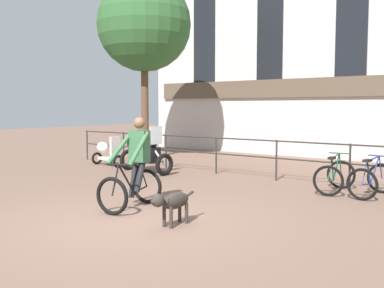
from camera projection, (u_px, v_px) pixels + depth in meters
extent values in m
plane|color=#7A5B4C|center=(131.00, 221.00, 7.45)|extent=(60.00, 60.00, 0.00)
cylinder|color=#2D2B28|center=(87.00, 145.00, 16.08)|extent=(0.05, 0.05, 1.05)
cylinder|color=#2D2B28|center=(124.00, 148.00, 14.94)|extent=(0.05, 0.05, 1.05)
cylinder|color=#2D2B28|center=(166.00, 151.00, 13.79)|extent=(0.05, 0.05, 1.05)
cylinder|color=#2D2B28|center=(216.00, 155.00, 12.65)|extent=(0.05, 0.05, 1.05)
cylinder|color=#2D2B28|center=(276.00, 160.00, 11.51)|extent=(0.05, 0.05, 1.05)
cylinder|color=#2D2B28|center=(350.00, 166.00, 10.36)|extent=(0.05, 0.05, 1.05)
cylinder|color=#2D2B28|center=(277.00, 141.00, 11.47)|extent=(15.00, 0.04, 0.04)
cylinder|color=#2D2B28|center=(276.00, 158.00, 11.50)|extent=(15.00, 0.04, 0.04)
cube|color=beige|center=(355.00, 12.00, 15.69)|extent=(18.00, 0.60, 10.42)
cube|color=brown|center=(350.00, 86.00, 15.62)|extent=(17.10, 0.12, 0.70)
cube|color=black|center=(204.00, 17.00, 19.23)|extent=(1.10, 0.06, 5.83)
cube|color=black|center=(270.00, 7.00, 17.31)|extent=(1.10, 0.06, 5.83)
torus|color=black|center=(112.00, 196.00, 7.83)|extent=(0.68, 0.19, 0.68)
torus|color=black|center=(147.00, 186.00, 8.80)|extent=(0.68, 0.19, 0.68)
cylinder|color=black|center=(126.00, 179.00, 8.19)|extent=(0.12, 0.49, 0.60)
cylinder|color=black|center=(137.00, 178.00, 8.48)|extent=(0.08, 0.23, 0.52)
cylinder|color=black|center=(129.00, 165.00, 8.25)|extent=(0.15, 0.66, 0.10)
cylinder|color=black|center=(140.00, 189.00, 8.61)|extent=(0.11, 0.44, 0.08)
cylinder|color=black|center=(143.00, 175.00, 8.68)|extent=(0.07, 0.26, 0.47)
cylinder|color=black|center=(115.00, 180.00, 7.89)|extent=(0.07, 0.23, 0.54)
cylinder|color=black|center=(119.00, 165.00, 7.96)|extent=(0.48, 0.12, 0.03)
cube|color=black|center=(140.00, 163.00, 8.55)|extent=(0.16, 0.26, 0.05)
cube|color=#33603D|center=(139.00, 146.00, 8.52)|extent=(0.39, 0.28, 0.60)
sphere|color=brown|center=(139.00, 123.00, 8.48)|extent=(0.22, 0.22, 0.22)
cylinder|color=#33603D|center=(120.00, 148.00, 8.33)|extent=(0.14, 0.72, 0.60)
cylinder|color=#33603D|center=(139.00, 149.00, 8.13)|extent=(0.27, 0.71, 0.60)
cylinder|color=black|center=(134.00, 179.00, 8.52)|extent=(0.19, 0.32, 0.69)
cylinder|color=black|center=(140.00, 177.00, 8.45)|extent=(0.13, 0.31, 0.58)
ellipsoid|color=#332D28|center=(175.00, 201.00, 7.17)|extent=(0.23, 0.60, 0.26)
cylinder|color=#332D28|center=(165.00, 202.00, 6.98)|extent=(0.15, 0.14, 0.16)
sphere|color=#332D28|center=(158.00, 200.00, 6.84)|extent=(0.21, 0.21, 0.21)
cone|color=#332D28|center=(153.00, 202.00, 6.77)|extent=(0.12, 0.13, 0.11)
cylinder|color=#332D28|center=(189.00, 194.00, 7.45)|extent=(0.05, 0.19, 0.10)
cylinder|color=#332D28|center=(164.00, 216.00, 7.09)|extent=(0.06, 0.06, 0.34)
cylinder|color=#332D28|center=(171.00, 217.00, 7.00)|extent=(0.06, 0.06, 0.34)
cylinder|color=#332D28|center=(180.00, 212.00, 7.38)|extent=(0.06, 0.06, 0.34)
cylinder|color=#332D28|center=(187.00, 213.00, 7.29)|extent=(0.06, 0.06, 0.34)
torus|color=black|center=(164.00, 164.00, 12.33)|extent=(0.19, 0.63, 0.62)
torus|color=black|center=(128.00, 160.00, 13.44)|extent=(0.19, 0.63, 0.62)
cube|color=black|center=(146.00, 154.00, 12.87)|extent=(0.92, 0.50, 0.44)
ellipsoid|color=black|center=(150.00, 144.00, 12.71)|extent=(0.51, 0.37, 0.24)
cube|color=black|center=(143.00, 145.00, 12.92)|extent=(0.59, 0.36, 0.10)
cylinder|color=#B2B2B7|center=(159.00, 157.00, 12.46)|extent=(0.45, 0.11, 0.41)
cube|color=silver|center=(156.00, 135.00, 12.50)|extent=(0.08, 0.44, 0.50)
cube|color=black|center=(135.00, 141.00, 13.16)|extent=(0.36, 0.39, 0.28)
torus|color=black|center=(341.00, 175.00, 10.37)|extent=(0.66, 0.12, 0.66)
torus|color=black|center=(328.00, 181.00, 9.49)|extent=(0.66, 0.12, 0.66)
cylinder|color=#194C2D|center=(337.00, 167.00, 10.01)|extent=(0.07, 0.47, 0.58)
cylinder|color=#194C2D|center=(333.00, 170.00, 9.75)|extent=(0.05, 0.22, 0.51)
cylinder|color=#194C2D|center=(336.00, 156.00, 9.91)|extent=(0.09, 0.63, 0.10)
cylinder|color=#194C2D|center=(331.00, 181.00, 9.67)|extent=(0.06, 0.42, 0.07)
cylinder|color=#194C2D|center=(330.00, 170.00, 9.57)|extent=(0.04, 0.25, 0.46)
cylinder|color=#194C2D|center=(340.00, 164.00, 10.27)|extent=(0.04, 0.21, 0.52)
cylinder|color=#194C2D|center=(339.00, 153.00, 10.17)|extent=(0.48, 0.07, 0.03)
cube|color=black|center=(332.00, 158.00, 9.65)|extent=(0.14, 0.25, 0.05)
torus|color=black|center=(382.00, 178.00, 9.83)|extent=(0.66, 0.13, 0.66)
torus|color=black|center=(362.00, 184.00, 9.07)|extent=(0.66, 0.13, 0.66)
cylinder|color=navy|center=(375.00, 170.00, 9.51)|extent=(0.08, 0.47, 0.58)
cylinder|color=navy|center=(369.00, 173.00, 9.28)|extent=(0.05, 0.22, 0.51)
cylinder|color=navy|center=(373.00, 159.00, 9.42)|extent=(0.10, 0.63, 0.10)
cylinder|color=navy|center=(366.00, 184.00, 9.22)|extent=(0.07, 0.42, 0.07)
cylinder|color=navy|center=(365.00, 173.00, 9.13)|extent=(0.05, 0.25, 0.46)
cylinder|color=navy|center=(381.00, 167.00, 9.74)|extent=(0.05, 0.21, 0.52)
cylinder|color=navy|center=(379.00, 156.00, 9.65)|extent=(0.48, 0.08, 0.03)
cube|color=black|center=(367.00, 160.00, 9.19)|extent=(0.14, 0.25, 0.05)
torus|color=black|center=(118.00, 161.00, 13.93)|extent=(0.13, 0.41, 0.40)
torus|color=black|center=(97.00, 158.00, 14.78)|extent=(0.13, 0.41, 0.40)
cube|color=beige|center=(107.00, 159.00, 14.35)|extent=(0.70, 0.37, 0.08)
cube|color=beige|center=(115.00, 148.00, 14.02)|extent=(0.14, 0.33, 0.72)
ellipsoid|color=beige|center=(103.00, 147.00, 14.51)|extent=(0.55, 0.37, 0.36)
cylinder|color=brown|center=(145.00, 105.00, 16.06)|extent=(0.26, 0.26, 3.88)
sphere|color=#2D5B2D|center=(144.00, 24.00, 15.82)|extent=(3.32, 3.32, 3.32)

